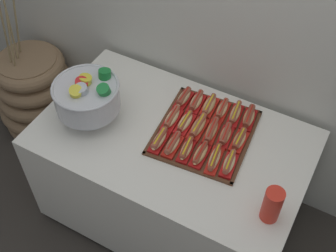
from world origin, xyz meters
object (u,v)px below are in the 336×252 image
hot_dog_15 (222,110)px  punch_bowl (87,96)px  serving_tray (205,132)px  hot_dog_8 (198,127)px  hot_dog_10 (225,135)px  hot_dog_17 (249,118)px  hot_dog_14 (209,106)px  hot_dog_9 (212,131)px  hot_dog_16 (235,114)px  floor_vase (37,94)px  hot_dog_3 (200,154)px  buffet_table (172,176)px  hot_dog_7 (185,123)px  hot_dog_11 (239,140)px  hot_dog_2 (186,149)px  hot_dog_12 (184,98)px  hot_dog_13 (196,102)px  hot_dog_0 (159,140)px  hot_dog_1 (173,144)px  hot_dog_5 (229,164)px  hot_dog_6 (172,118)px  cup_stack (272,205)px  hot_dog_4 (215,159)px

hot_dog_15 → punch_bowl: 0.72m
serving_tray → hot_dog_8: size_ratio=3.10×
hot_dog_10 → hot_dog_17: bearing=70.7°
hot_dog_14 → hot_dog_15: bearing=5.2°
hot_dog_9 → hot_dog_16: bearing=70.7°
floor_vase → hot_dog_3: 1.51m
hot_dog_3 → hot_dog_8: bearing=119.6°
floor_vase → hot_dog_14: bearing=2.1°
buffet_table → hot_dog_10: bearing=24.6°
hot_dog_3 → hot_dog_14: (-0.10, 0.32, 0.00)m
hot_dog_7 → punch_bowl: bearing=-158.8°
serving_tray → hot_dog_17: size_ratio=3.37×
serving_tray → hot_dog_11: bearing=5.2°
hot_dog_2 → hot_dog_8: 0.17m
hot_dog_12 → hot_dog_3: bearing=-50.5°
hot_dog_13 → hot_dog_0: bearing=-97.6°
hot_dog_2 → hot_dog_17: size_ratio=0.98×
hot_dog_12 → hot_dog_17: 0.38m
hot_dog_12 → hot_dog_16: 0.30m
hot_dog_1 → hot_dog_14: bearing=82.4°
hot_dog_2 → hot_dog_17: hot_dog_17 is taller
serving_tray → hot_dog_15: (0.02, 0.17, 0.03)m
hot_dog_7 → hot_dog_16: hot_dog_16 is taller
hot_dog_5 → hot_dog_14: hot_dog_5 is taller
hot_dog_12 → hot_dog_8: bearing=-42.6°
hot_dog_0 → hot_dog_6: bearing=95.2°
hot_dog_3 → hot_dog_16: hot_dog_16 is taller
hot_dog_6 → hot_dog_8: 0.15m
hot_dog_3 → hot_dog_16: size_ratio=0.95×
hot_dog_11 → hot_dog_3: bearing=-127.1°
hot_dog_2 → hot_dog_6: hot_dog_6 is taller
hot_dog_15 → hot_dog_16: bearing=5.2°
hot_dog_0 → hot_dog_7: hot_dog_0 is taller
hot_dog_7 → hot_dog_10: size_ratio=1.05×
hot_dog_15 → hot_dog_13: bearing=-174.8°
floor_vase → hot_dog_3: bearing=-11.0°
hot_dog_3 → hot_dog_14: bearing=108.0°
hot_dog_9 → hot_dog_12: bearing=148.9°
hot_dog_1 → hot_dog_6: same height
hot_dog_2 → hot_dog_16: size_ratio=0.93×
hot_dog_6 → hot_dog_8: same height
hot_dog_1 → hot_dog_16: bearing=60.9°
hot_dog_0 → hot_dog_11: 0.41m
floor_vase → hot_dog_17: (1.52, 0.07, 0.48)m
hot_dog_14 → hot_dog_15: (0.07, 0.01, 0.00)m
hot_dog_7 → hot_dog_13: size_ratio=1.03×
floor_vase → cup_stack: (1.82, -0.42, 0.54)m
hot_dog_9 → cup_stack: 0.54m
hot_dog_8 → hot_dog_16: size_ratio=1.03×
hot_dog_7 → hot_dog_4: bearing=-31.1°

